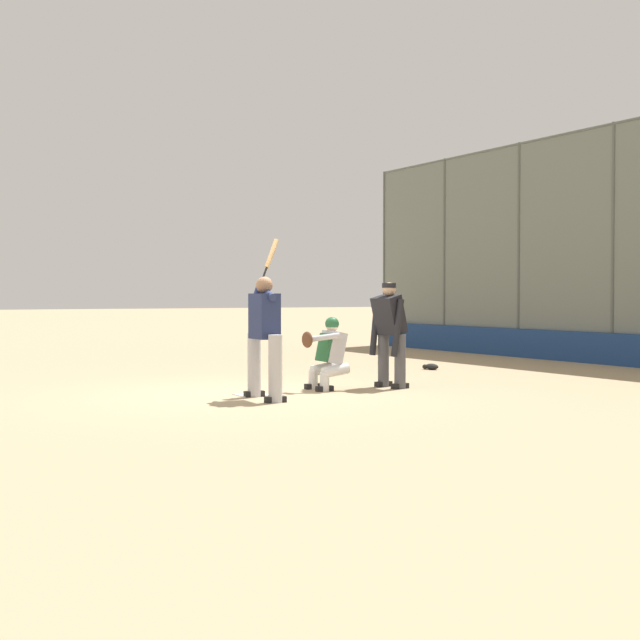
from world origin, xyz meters
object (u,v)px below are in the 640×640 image
(batter_at_plate, at_px, (265,333))
(catcher_behind_plate, at_px, (327,352))
(umpire_home, at_px, (390,332))
(fielding_glove_on_dirt, at_px, (431,367))

(batter_at_plate, xyz_separation_m, catcher_behind_plate, (0.65, -1.36, -0.34))
(catcher_behind_plate, distance_m, umpire_home, 1.03)
(catcher_behind_plate, height_order, umpire_home, umpire_home)
(catcher_behind_plate, bearing_deg, batter_at_plate, 118.41)
(fielding_glove_on_dirt, bearing_deg, catcher_behind_plate, 121.37)
(batter_at_plate, bearing_deg, catcher_behind_plate, -60.79)
(catcher_behind_plate, relative_size, umpire_home, 0.68)
(fielding_glove_on_dirt, bearing_deg, umpire_home, 132.86)
(catcher_behind_plate, distance_m, fielding_glove_on_dirt, 4.15)
(catcher_behind_plate, relative_size, fielding_glove_on_dirt, 3.44)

